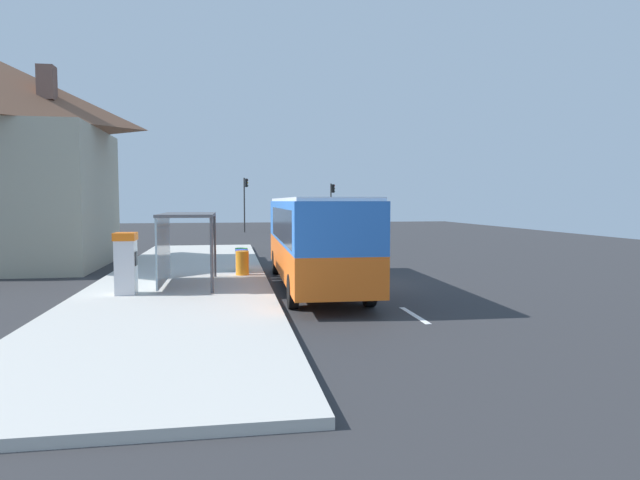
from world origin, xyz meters
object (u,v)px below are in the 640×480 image
white_van (325,225)px  traffic_light_near_side (332,200)px  bus (314,237)px  sedan_far (293,222)px  recycling_bin_green (241,259)px  sedan_near (303,225)px  traffic_light_far_side (245,196)px  recycling_bin_orange (242,263)px  house_behind_platform (0,163)px  recycling_bin_blue (242,261)px  bus_shelter (179,230)px  ticket_machine (126,263)px

white_van → traffic_light_near_side: traffic_light_near_side is taller
bus → white_van: 20.28m
sedan_far → recycling_bin_green: 38.39m
sedan_near → traffic_light_far_side: bearing=153.1°
sedan_near → recycling_bin_green: bearing=-102.6°
recycling_bin_orange → traffic_light_near_side: (9.70, 32.43, 2.58)m
recycling_bin_green → house_behind_platform: house_behind_platform is taller
sedan_far → traffic_light_near_side: bearing=-64.8°
recycling_bin_green → traffic_light_far_side: (1.09, 31.83, 2.92)m
recycling_bin_blue → recycling_bin_orange: bearing=-90.0°
bus → traffic_light_far_side: bearing=92.2°
sedan_near → house_behind_platform: bearing=-124.8°
traffic_light_near_side → recycling_bin_green: bearing=-107.4°
sedan_near → recycling_bin_orange: (-6.50, -30.48, -0.14)m
recycling_bin_blue → bus_shelter: 4.00m
recycling_bin_blue → bus_shelter: bearing=-126.4°
recycling_bin_green → bus_shelter: (-2.21, -3.70, 1.44)m
ticket_machine → traffic_light_near_side: (13.40, 36.40, 2.07)m
traffic_light_far_side → sedan_near: bearing=-26.9°
bus → sedan_near: bus is taller
bus → traffic_light_near_side: (7.21, 34.97, 1.40)m
sedan_far → house_behind_platform: 38.13m
traffic_light_near_side → bus_shelter: traffic_light_near_side is taller
white_van → sedan_far: size_ratio=1.19×
white_van → house_behind_platform: house_behind_platform is taller
sedan_near → bus_shelter: bus_shelter is taller
sedan_far → traffic_light_far_side: traffic_light_far_side is taller
ticket_machine → house_behind_platform: bearing=126.9°
recycling_bin_blue → recycling_bin_green: same height
bus → sedan_near: bearing=83.1°
sedan_far → traffic_light_near_side: (3.20, -6.81, 2.45)m
ticket_machine → traffic_light_far_side: traffic_light_far_side is taller
bus → bus_shelter: bearing=177.1°
white_van → recycling_bin_green: white_van is taller
recycling_bin_green → traffic_light_near_side: (9.70, 31.03, 2.58)m
white_van → sedan_near: (0.10, 13.13, -0.55)m
white_van → sedan_far: (0.10, 21.88, -0.55)m
white_van → sedan_far: 21.89m
bus → sedan_far: 41.98m
traffic_light_near_side → bus_shelter: size_ratio=1.22×
recycling_bin_orange → bus_shelter: size_ratio=0.24×
ticket_machine → recycling_bin_green: (3.70, 5.37, -0.52)m
ticket_machine → sedan_far: bearing=76.7°
recycling_bin_orange → house_behind_platform: house_behind_platform is taller
bus → recycling_bin_green: size_ratio=11.64×
sedan_near → recycling_bin_orange: sedan_near is taller
recycling_bin_blue → traffic_light_near_side: 33.28m
recycling_bin_orange → recycling_bin_blue: (0.00, 0.70, 0.00)m
recycling_bin_orange → traffic_light_far_side: 33.37m
traffic_light_far_side → bus_shelter: (-3.31, -35.53, -1.47)m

